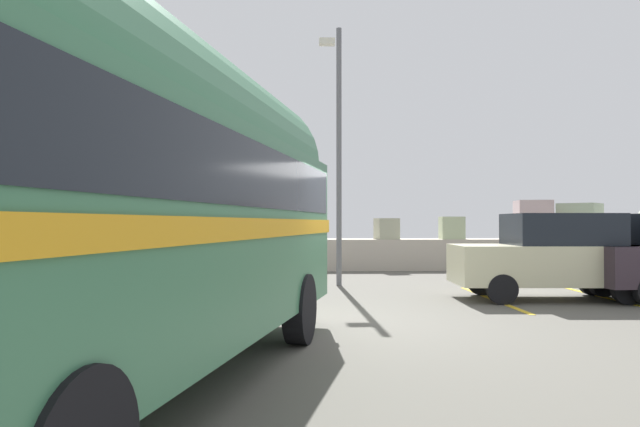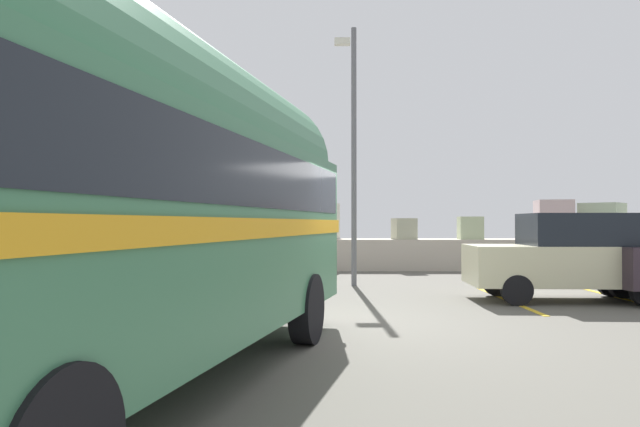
% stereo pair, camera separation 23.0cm
% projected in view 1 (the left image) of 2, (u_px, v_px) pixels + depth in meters
% --- Properties ---
extents(ground, '(32.00, 26.00, 0.02)m').
position_uv_depth(ground, '(319.00, 331.00, 9.02)').
color(ground, '#59564E').
extents(breakwater, '(31.36, 2.39, 2.48)m').
position_uv_depth(breakwater, '(314.00, 248.00, 20.85)').
color(breakwater, '#B5AA9C').
rests_on(breakwater, ground).
extents(vintage_coach, '(4.31, 8.90, 3.70)m').
position_uv_depth(vintage_coach, '(130.00, 185.00, 5.67)').
color(vintage_coach, black).
rests_on(vintage_coach, ground).
extents(parked_car_nearest, '(4.17, 1.86, 1.86)m').
position_uv_depth(parked_car_nearest, '(553.00, 255.00, 12.62)').
color(parked_car_nearest, black).
rests_on(parked_car_nearest, ground).
extents(lamp_post, '(0.56, 1.05, 6.86)m').
position_uv_depth(lamp_post, '(337.00, 142.00, 15.58)').
color(lamp_post, '#5B5B60').
rests_on(lamp_post, ground).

